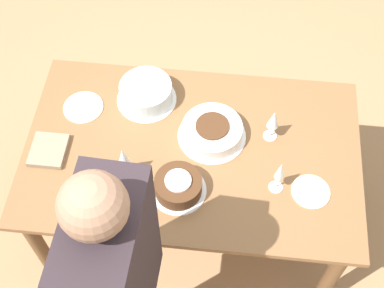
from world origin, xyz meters
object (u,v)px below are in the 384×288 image
cake_back_decorated (146,93)px  person_cutting (119,281)px  cake_center_white (212,131)px  wine_glass_near (273,120)px  wine_glass_far (280,172)px  wine_glass_extra (123,158)px  cake_front_chocolate (178,186)px

cake_back_decorated → person_cutting: 1.04m
person_cutting → cake_center_white: bearing=-15.2°
wine_glass_near → wine_glass_far: size_ratio=0.93×
cake_center_white → wine_glass_far: size_ratio=1.58×
wine_glass_far → wine_glass_extra: bearing=-179.9°
cake_back_decorated → wine_glass_near: wine_glass_near is taller
wine_glass_near → person_cutting: 1.03m
wine_glass_near → person_cutting: bearing=-122.1°
cake_center_white → wine_glass_far: wine_glass_far is taller
wine_glass_far → wine_glass_extra: (-0.68, -0.00, 0.00)m
cake_center_white → cake_back_decorated: (-0.34, 0.18, 0.01)m
cake_back_decorated → person_cutting: size_ratio=0.17×
cake_front_chocolate → person_cutting: bearing=-105.1°
cake_front_chocolate → wine_glass_extra: bearing=166.1°
wine_glass_near → person_cutting: (-0.54, -0.86, 0.15)m
wine_glass_extra → cake_center_white: bearing=33.9°
cake_front_chocolate → wine_glass_near: wine_glass_near is taller
cake_front_chocolate → person_cutting: size_ratio=0.14×
wine_glass_extra → person_cutting: person_cutting is taller
wine_glass_far → wine_glass_near: bearing=96.8°
cake_back_decorated → wine_glass_extra: size_ratio=1.46×
cake_center_white → wine_glass_extra: (-0.37, -0.25, 0.10)m
cake_center_white → person_cutting: 0.90m
cake_center_white → cake_front_chocolate: (-0.12, -0.31, 0.00)m
cake_back_decorated → cake_center_white: bearing=-28.4°
cake_center_white → cake_front_chocolate: size_ratio=1.29×
cake_center_white → cake_back_decorated: size_ratio=1.10×
cake_back_decorated → wine_glass_far: bearing=-33.6°
wine_glass_extra → wine_glass_far: bearing=0.1°
wine_glass_extra → person_cutting: 0.61m
cake_front_chocolate → wine_glass_near: 0.53m
cake_center_white → cake_back_decorated: 0.39m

